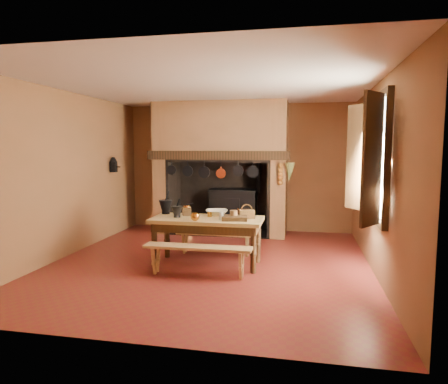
# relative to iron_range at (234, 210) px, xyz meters

# --- Properties ---
(floor) EXTENTS (5.50, 5.50, 0.00)m
(floor) POSITION_rel_iron_range_xyz_m (0.04, -2.45, -0.48)
(floor) COLOR maroon
(floor) RESTS_ON ground
(ceiling) EXTENTS (5.50, 5.50, 0.00)m
(ceiling) POSITION_rel_iron_range_xyz_m (0.04, -2.45, 2.32)
(ceiling) COLOR silver
(ceiling) RESTS_ON back_wall
(back_wall) EXTENTS (5.00, 0.02, 2.80)m
(back_wall) POSITION_rel_iron_range_xyz_m (0.04, 0.30, 0.92)
(back_wall) COLOR brown
(back_wall) RESTS_ON floor
(wall_left) EXTENTS (0.02, 5.50, 2.80)m
(wall_left) POSITION_rel_iron_range_xyz_m (-2.46, -2.45, 0.92)
(wall_left) COLOR brown
(wall_left) RESTS_ON floor
(wall_right) EXTENTS (0.02, 5.50, 2.80)m
(wall_right) POSITION_rel_iron_range_xyz_m (2.54, -2.45, 0.92)
(wall_right) COLOR brown
(wall_right) RESTS_ON floor
(wall_front) EXTENTS (5.00, 0.02, 2.80)m
(wall_front) POSITION_rel_iron_range_xyz_m (0.04, -5.20, 0.92)
(wall_front) COLOR brown
(wall_front) RESTS_ON floor
(chimney_breast) EXTENTS (2.95, 0.96, 2.80)m
(chimney_breast) POSITION_rel_iron_range_xyz_m (-0.26, -0.14, 1.33)
(chimney_breast) COLOR brown
(chimney_breast) RESTS_ON floor
(iron_range) EXTENTS (1.12, 0.55, 1.60)m
(iron_range) POSITION_rel_iron_range_xyz_m (0.00, 0.00, 0.00)
(iron_range) COLOR black
(iron_range) RESTS_ON floor
(hearth_pans) EXTENTS (0.51, 0.62, 0.20)m
(hearth_pans) POSITION_rel_iron_range_xyz_m (-1.01, -0.23, -0.39)
(hearth_pans) COLOR #B07828
(hearth_pans) RESTS_ON floor
(hanging_pans) EXTENTS (1.92, 0.29, 0.27)m
(hanging_pans) POSITION_rel_iron_range_xyz_m (-0.30, -0.64, 0.88)
(hanging_pans) COLOR black
(hanging_pans) RESTS_ON chimney_breast
(onion_string) EXTENTS (0.12, 0.10, 0.46)m
(onion_string) POSITION_rel_iron_range_xyz_m (1.04, -0.66, 0.85)
(onion_string) COLOR #AE6720
(onion_string) RESTS_ON chimney_breast
(herb_bunch) EXTENTS (0.20, 0.20, 0.35)m
(herb_bunch) POSITION_rel_iron_range_xyz_m (1.22, -0.66, 0.90)
(herb_bunch) COLOR #505829
(herb_bunch) RESTS_ON chimney_breast
(window) EXTENTS (0.39, 1.75, 1.76)m
(window) POSITION_rel_iron_range_xyz_m (2.39, -2.85, 1.22)
(window) COLOR white
(window) RESTS_ON wall_right
(wall_coffee_mill) EXTENTS (0.23, 0.16, 0.31)m
(wall_coffee_mill) POSITION_rel_iron_range_xyz_m (-2.38, -0.90, 1.03)
(wall_coffee_mill) COLOR black
(wall_coffee_mill) RESTS_ON wall_left
(work_table) EXTENTS (1.73, 0.77, 0.75)m
(work_table) POSITION_rel_iron_range_xyz_m (0.02, -2.56, 0.15)
(work_table) COLOR tan
(work_table) RESTS_ON floor
(bench_front) EXTENTS (1.57, 0.27, 0.44)m
(bench_front) POSITION_rel_iron_range_xyz_m (0.02, -3.13, -0.15)
(bench_front) COLOR tan
(bench_front) RESTS_ON floor
(bench_back) EXTENTS (1.37, 0.24, 0.38)m
(bench_back) POSITION_rel_iron_range_xyz_m (0.02, -1.95, -0.20)
(bench_back) COLOR tan
(bench_back) RESTS_ON floor
(mortar_large) EXTENTS (0.23, 0.23, 0.39)m
(mortar_large) POSITION_rel_iron_range_xyz_m (-0.74, -2.32, 0.40)
(mortar_large) COLOR black
(mortar_large) RESTS_ON work_table
(mortar_small) EXTENTS (0.18, 0.18, 0.31)m
(mortar_small) POSITION_rel_iron_range_xyz_m (-0.45, -2.61, 0.37)
(mortar_small) COLOR black
(mortar_small) RESTS_ON work_table
(coffee_grinder) EXTENTS (0.20, 0.17, 0.21)m
(coffee_grinder) POSITION_rel_iron_range_xyz_m (-0.36, -2.40, 0.34)
(coffee_grinder) COLOR #372411
(coffee_grinder) RESTS_ON work_table
(brass_mug_a) EXTENTS (0.10, 0.10, 0.09)m
(brass_mug_a) POSITION_rel_iron_range_xyz_m (-0.15, -2.63, 0.31)
(brass_mug_a) COLOR #B07828
(brass_mug_a) RESTS_ON work_table
(brass_mug_b) EXTENTS (0.07, 0.07, 0.08)m
(brass_mug_b) POSITION_rel_iron_range_xyz_m (0.04, -2.45, 0.31)
(brass_mug_b) COLOR #B07828
(brass_mug_b) RESTS_ON work_table
(mixing_bowl) EXTENTS (0.43, 0.43, 0.09)m
(mixing_bowl) POSITION_rel_iron_range_xyz_m (0.12, -2.28, 0.31)
(mixing_bowl) COLOR #BDB391
(mixing_bowl) RESTS_ON work_table
(stoneware_crock) EXTENTS (0.13, 0.13, 0.15)m
(stoneware_crock) POSITION_rel_iron_range_xyz_m (0.46, -2.63, 0.34)
(stoneware_crock) COLOR brown
(stoneware_crock) RESTS_ON work_table
(glass_jar) EXTENTS (0.07, 0.07, 0.12)m
(glass_jar) POSITION_rel_iron_range_xyz_m (0.28, -2.70, 0.33)
(glass_jar) COLOR beige
(glass_jar) RESTS_ON work_table
(wicker_basket) EXTENTS (0.27, 0.23, 0.22)m
(wicker_basket) POSITION_rel_iron_range_xyz_m (0.63, -2.46, 0.34)
(wicker_basket) COLOR #503618
(wicker_basket) RESTS_ON work_table
(wooden_tray) EXTENTS (0.41, 0.32, 0.06)m
(wooden_tray) POSITION_rel_iron_range_xyz_m (0.48, -2.67, 0.30)
(wooden_tray) COLOR #372411
(wooden_tray) RESTS_ON work_table
(brass_cup) EXTENTS (0.15, 0.15, 0.11)m
(brass_cup) POSITION_rel_iron_range_xyz_m (-0.10, -2.83, 0.32)
(brass_cup) COLOR #B07828
(brass_cup) RESTS_ON work_table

